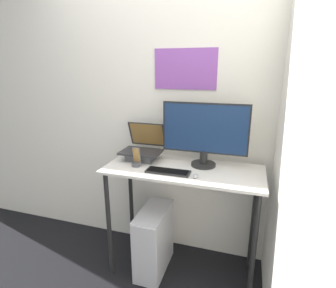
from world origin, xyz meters
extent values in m
cube|color=silver|center=(0.00, 0.59, 1.30)|extent=(6.00, 0.05, 2.60)
cube|color=purple|center=(-0.07, 0.56, 1.63)|extent=(0.51, 0.01, 0.32)
cube|color=silver|center=(0.68, 0.00, 1.30)|extent=(0.05, 6.00, 2.60)
cube|color=beige|center=(0.00, 0.25, 0.91)|extent=(1.18, 0.51, 0.02)
cylinder|color=black|center=(-0.54, 0.05, 0.45)|extent=(0.04, 0.04, 0.90)
cylinder|color=black|center=(0.54, 0.05, 0.45)|extent=(0.04, 0.04, 0.90)
cylinder|color=black|center=(-0.54, 0.46, 0.45)|extent=(0.04, 0.04, 0.90)
cylinder|color=black|center=(0.54, 0.46, 0.45)|extent=(0.04, 0.04, 0.90)
cube|color=#4C4C51|center=(-0.37, 0.33, 0.95)|extent=(0.22, 0.15, 0.06)
cube|color=#262628|center=(-0.37, 0.33, 0.99)|extent=(0.32, 0.22, 0.02)
cube|color=#262628|center=(-0.37, 0.48, 1.10)|extent=(0.32, 0.09, 0.21)
cube|color=olive|center=(-0.37, 0.47, 1.10)|extent=(0.29, 0.07, 0.19)
cylinder|color=black|center=(0.13, 0.35, 0.93)|extent=(0.19, 0.19, 0.02)
cylinder|color=black|center=(0.13, 0.35, 0.98)|extent=(0.06, 0.06, 0.10)
cube|color=black|center=(0.13, 0.36, 1.21)|extent=(0.64, 0.01, 0.38)
cube|color=navy|center=(0.13, 0.35, 1.21)|extent=(0.62, 0.01, 0.36)
cube|color=black|center=(-0.08, 0.14, 0.92)|extent=(0.32, 0.11, 0.01)
cube|color=black|center=(-0.08, 0.14, 0.93)|extent=(0.29, 0.09, 0.00)
ellipsoid|color=#99999E|center=(0.12, 0.11, 0.93)|extent=(0.04, 0.06, 0.03)
cylinder|color=#4C4C51|center=(-0.36, 0.19, 0.93)|extent=(0.07, 0.07, 0.02)
cube|color=#4C515B|center=(-0.36, 0.21, 1.00)|extent=(0.06, 0.03, 0.13)
cube|color=olive|center=(-0.36, 0.20, 1.00)|extent=(0.05, 0.03, 0.12)
cube|color=silver|center=(-0.23, 0.20, 0.27)|extent=(0.21, 0.44, 0.55)
cube|color=#ADADB2|center=(-0.23, -0.02, 0.27)|extent=(0.20, 0.01, 0.52)
camera|label=1|loc=(0.44, -1.53, 1.65)|focal=28.00mm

